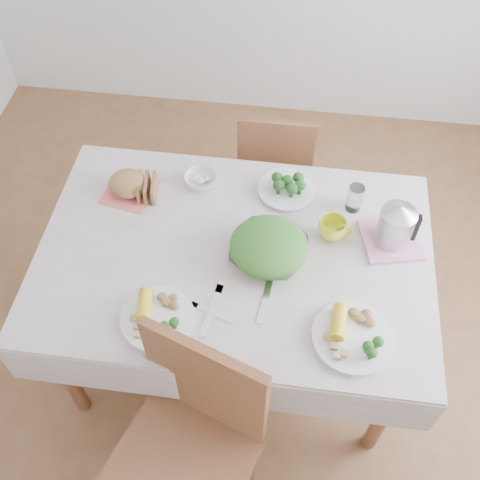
# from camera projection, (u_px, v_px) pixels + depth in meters

# --- Properties ---
(floor) EXTENTS (3.60, 3.60, 0.00)m
(floor) POSITION_uv_depth(u_px,v_px,m) (235.00, 345.00, 2.74)
(floor) COLOR brown
(floor) RESTS_ON ground
(dining_table) EXTENTS (1.40, 0.90, 0.75)m
(dining_table) POSITION_uv_depth(u_px,v_px,m) (235.00, 305.00, 2.44)
(dining_table) COLOR brown
(dining_table) RESTS_ON floor
(tablecloth) EXTENTS (1.50, 1.00, 0.01)m
(tablecloth) POSITION_uv_depth(u_px,v_px,m) (234.00, 254.00, 2.14)
(tablecloth) COLOR beige
(tablecloth) RESTS_ON dining_table
(chair_near) EXTENTS (0.58, 0.58, 1.01)m
(chair_near) POSITION_uv_depth(u_px,v_px,m) (181.00, 468.00, 1.94)
(chair_near) COLOR brown
(chair_near) RESTS_ON floor
(chair_far) EXTENTS (0.38, 0.38, 0.83)m
(chair_far) POSITION_uv_depth(u_px,v_px,m) (276.00, 155.00, 2.87)
(chair_far) COLOR brown
(chair_far) RESTS_ON floor
(salad_bowl) EXTENTS (0.34, 0.34, 0.07)m
(salad_bowl) POSITION_uv_depth(u_px,v_px,m) (268.00, 251.00, 2.09)
(salad_bowl) COLOR white
(salad_bowl) RESTS_ON tablecloth
(dinner_plate_left) EXTENTS (0.31, 0.31, 0.02)m
(dinner_plate_left) POSITION_uv_depth(u_px,v_px,m) (158.00, 319.00, 1.95)
(dinner_plate_left) COLOR white
(dinner_plate_left) RESTS_ON tablecloth
(dinner_plate_right) EXTENTS (0.38, 0.38, 0.02)m
(dinner_plate_right) POSITION_uv_depth(u_px,v_px,m) (353.00, 338.00, 1.90)
(dinner_plate_right) COLOR white
(dinner_plate_right) RESTS_ON tablecloth
(broccoli_plate) EXTENTS (0.24, 0.24, 0.02)m
(broccoli_plate) POSITION_uv_depth(u_px,v_px,m) (286.00, 190.00, 2.31)
(broccoli_plate) COLOR beige
(broccoli_plate) RESTS_ON tablecloth
(napkin) EXTENTS (0.23, 0.23, 0.00)m
(napkin) POSITION_uv_depth(u_px,v_px,m) (130.00, 192.00, 2.32)
(napkin) COLOR #F06B5F
(napkin) RESTS_ON tablecloth
(bread_loaf) EXTENTS (0.18, 0.17, 0.09)m
(bread_loaf) POSITION_uv_depth(u_px,v_px,m) (127.00, 182.00, 2.28)
(bread_loaf) COLOR olive
(bread_loaf) RESTS_ON napkin
(fruit_bowl) EXTENTS (0.17, 0.17, 0.04)m
(fruit_bowl) POSITION_uv_depth(u_px,v_px,m) (201.00, 180.00, 2.33)
(fruit_bowl) COLOR white
(fruit_bowl) RESTS_ON tablecloth
(yellow_mug) EXTENTS (0.13, 0.13, 0.09)m
(yellow_mug) POSITION_uv_depth(u_px,v_px,m) (332.00, 229.00, 2.15)
(yellow_mug) COLOR yellow
(yellow_mug) RESTS_ON tablecloth
(glass_tumbler) EXTENTS (0.08, 0.08, 0.12)m
(glass_tumbler) POSITION_uv_depth(u_px,v_px,m) (355.00, 197.00, 2.22)
(glass_tumbler) COLOR white
(glass_tumbler) RESTS_ON tablecloth
(pink_tray) EXTENTS (0.26, 0.26, 0.02)m
(pink_tray) POSITION_uv_depth(u_px,v_px,m) (390.00, 240.00, 2.16)
(pink_tray) COLOR pink
(pink_tray) RESTS_ON tablecloth
(electric_kettle) EXTENTS (0.17, 0.17, 0.19)m
(electric_kettle) POSITION_uv_depth(u_px,v_px,m) (397.00, 221.00, 2.07)
(electric_kettle) COLOR #B2B5BA
(electric_kettle) RESTS_ON pink_tray
(fork_left) EXTENTS (0.06, 0.22, 0.00)m
(fork_left) POSITION_uv_depth(u_px,v_px,m) (212.00, 310.00, 1.98)
(fork_left) COLOR silver
(fork_left) RESTS_ON tablecloth
(fork_right) EXTENTS (0.04, 0.21, 0.00)m
(fork_right) POSITION_uv_depth(u_px,v_px,m) (266.00, 298.00, 2.01)
(fork_right) COLOR silver
(fork_right) RESTS_ON tablecloth
(knife) EXTENTS (0.16, 0.07, 0.00)m
(knife) POSITION_uv_depth(u_px,v_px,m) (212.00, 312.00, 1.97)
(knife) COLOR silver
(knife) RESTS_ON tablecloth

